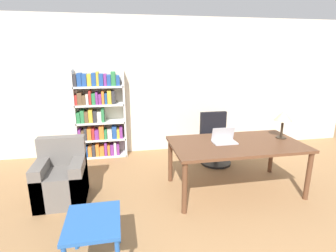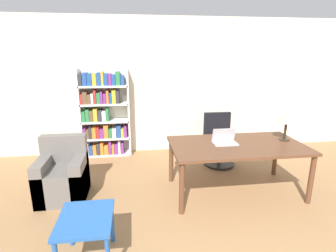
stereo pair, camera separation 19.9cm
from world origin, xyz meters
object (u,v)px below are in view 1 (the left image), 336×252
Objects in this scene: desk at (236,148)px; bookshelf at (98,116)px; laptop at (224,139)px; office_chair at (215,141)px; side_table_blue at (93,227)px; table_lamp at (283,117)px; armchair at (62,180)px.

desk is 2.70m from bookshelf.
laptop is at bearing 163.02° from desk.
bookshelf is at bearing 161.53° from office_chair.
laptop is at bearing 33.67° from side_table_blue.
table_lamp is at bearing 6.19° from desk.
table_lamp is at bearing -54.85° from office_chair.
side_table_blue is at bearing -88.03° from bookshelf.
desk is 2.26m from side_table_blue.
side_table_blue is 0.69× the size of armchair.
desk is at bearing -16.98° from laptop.
armchair is at bearing 178.12° from table_lamp.
desk is 2.01× the size of office_chair.
desk is at bearing -173.81° from table_lamp.
armchair reaches higher than desk.
laptop is 1.09m from office_chair.
table_lamp is 3.34m from armchair.
table_lamp reaches higher than side_table_blue.
side_table_blue is 2.92m from bookshelf.
table_lamp reaches higher than office_chair.
desk is 4.40× the size of table_lamp.
desk is 1.10× the size of bookshelf.
bookshelf is at bearing 139.29° from desk.
table_lamp is (0.77, 0.08, 0.41)m from desk.
bookshelf reaches higher than armchair.
laptop is at bearing -104.83° from office_chair.
table_lamp reaches higher than armchair.
armchair is 1.71m from bookshelf.
office_chair is 0.55× the size of bookshelf.
laptop is (-0.17, 0.05, 0.12)m from desk.
side_table_blue is (-1.94, -1.13, -0.25)m from desk.
laptop is 2.36m from armchair.
bookshelf is at bearing 137.65° from laptop.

